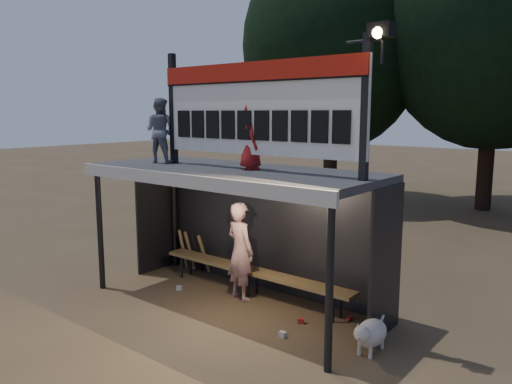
{
  "coord_description": "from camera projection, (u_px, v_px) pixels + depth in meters",
  "views": [
    {
      "loc": [
        5.35,
        -6.01,
        3.22
      ],
      "look_at": [
        0.2,
        0.4,
        1.9
      ],
      "focal_mm": 35.0,
      "sensor_mm": 36.0,
      "label": 1
    }
  ],
  "objects": [
    {
      "name": "child_b",
      "position": [
        250.0,
        137.0,
        7.83
      ],
      "size": [
        0.59,
        0.59,
        1.04
      ],
      "primitive_type": "imported",
      "rotation": [
        0.0,
        0.0,
        2.36
      ],
      "color": "maroon",
      "rests_on": "dugout_shelter"
    },
    {
      "name": "child_a",
      "position": [
        160.0,
        131.0,
        8.88
      ],
      "size": [
        0.67,
        0.59,
        1.15
      ],
      "primitive_type": "imported",
      "rotation": [
        0.0,
        0.0,
        3.46
      ],
      "color": "gray",
      "rests_on": "dugout_shelter"
    },
    {
      "name": "litter",
      "position": [
        254.0,
        303.0,
        8.4
      ],
      "size": [
        3.83,
        1.46,
        0.08
      ],
      "color": "#A9251D",
      "rests_on": "ground"
    },
    {
      "name": "player",
      "position": [
        240.0,
        251.0,
        8.58
      ],
      "size": [
        0.7,
        0.54,
        1.71
      ],
      "primitive_type": "imported",
      "rotation": [
        0.0,
        0.0,
        2.9
      ],
      "color": "silver",
      "rests_on": "ground"
    },
    {
      "name": "bats",
      "position": [
        193.0,
        251.0,
        10.1
      ],
      "size": [
        0.67,
        0.35,
        0.84
      ],
      "color": "#A17F4B",
      "rests_on": "ground"
    },
    {
      "name": "tree_mid",
      "position": [
        496.0,
        17.0,
        15.7
      ],
      "size": [
        7.22,
        7.22,
        10.36
      ],
      "color": "black",
      "rests_on": "ground"
    },
    {
      "name": "ground",
      "position": [
        232.0,
        304.0,
        8.44
      ],
      "size": [
        80.0,
        80.0,
        0.0
      ],
      "primitive_type": "plane",
      "color": "brown",
      "rests_on": "ground"
    },
    {
      "name": "tree_left",
      "position": [
        333.0,
        47.0,
        17.74
      ],
      "size": [
        6.46,
        6.46,
        9.27
      ],
      "color": "#311F16",
      "rests_on": "ground"
    },
    {
      "name": "dog",
      "position": [
        370.0,
        333.0,
        6.7
      ],
      "size": [
        0.36,
        0.81,
        0.49
      ],
      "color": "silver",
      "rests_on": "ground"
    },
    {
      "name": "bench",
      "position": [
        252.0,
        272.0,
        8.8
      ],
      "size": [
        4.0,
        0.35,
        0.48
      ],
      "color": "olive",
      "rests_on": "ground"
    },
    {
      "name": "dugout_shelter",
      "position": [
        241.0,
        195.0,
        8.34
      ],
      "size": [
        5.1,
        2.08,
        2.32
      ],
      "color": "#38383A",
      "rests_on": "ground"
    },
    {
      "name": "scoreboard_assembly",
      "position": [
        257.0,
        105.0,
        7.57
      ],
      "size": [
        4.1,
        0.27,
        1.99
      ],
      "color": "black",
      "rests_on": "dugout_shelter"
    }
  ]
}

